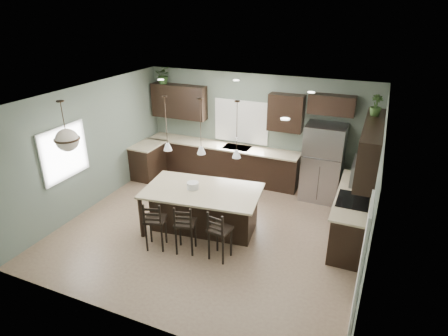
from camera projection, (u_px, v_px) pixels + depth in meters
ground at (212, 228)px, 7.93m from camera, size 6.00×6.00×0.00m
pantry_door at (361, 268)px, 5.14m from camera, size 0.04×0.82×2.04m
window_back at (241, 122)px, 9.75m from camera, size 1.35×0.02×1.00m
window_left at (64, 153)px, 7.70m from camera, size 0.02×1.10×1.00m
left_return_cabs at (148, 161)px, 10.15m from camera, size 0.60×0.90×0.90m
left_return_countertop at (147, 145)px, 9.95m from camera, size 0.66×0.96×0.04m
back_lower_cabs at (221, 162)px, 10.12m from camera, size 4.20×0.60×0.90m
back_countertop at (221, 146)px, 9.91m from camera, size 4.20×0.66×0.04m
sink_inset at (237, 147)px, 9.74m from camera, size 0.70×0.45×0.01m
faucet at (237, 142)px, 9.66m from camera, size 0.02×0.02×0.28m
back_upper_left at (179, 101)px, 10.09m from camera, size 1.55×0.34×0.90m
back_upper_right at (286, 113)px, 9.03m from camera, size 0.85×0.34×0.90m
fridge_header at (332, 105)px, 8.53m from camera, size 1.05×0.34×0.45m
right_lower_cabs at (352, 216)px, 7.51m from camera, size 0.60×2.35×0.90m
right_countertop at (354, 195)px, 7.33m from camera, size 0.66×2.35×0.04m
cooktop at (353, 200)px, 7.09m from camera, size 0.58×0.75×0.02m
wall_oven_front at (335, 220)px, 7.39m from camera, size 0.01×0.72×0.60m
right_upper_cabs at (371, 147)px, 6.87m from camera, size 0.34×2.35×0.90m
microwave at (363, 172)px, 6.81m from camera, size 0.40×0.75×0.40m
refrigerator at (323, 163)px, 8.82m from camera, size 0.90×0.74×1.85m
kitchen_island at (203, 210)px, 7.72m from camera, size 2.48×1.60×0.92m
serving_dish at (193, 185)px, 7.55m from camera, size 0.24×0.24×0.14m
bar_stool_left at (156, 224)px, 7.11m from camera, size 0.48×0.48×1.03m
bar_stool_center at (185, 228)px, 7.01m from camera, size 0.46×0.46×1.02m
bar_stool_right at (220, 234)px, 6.81m from camera, size 0.42×0.42×1.02m
pendant_left at (166, 124)px, 7.18m from camera, size 0.17×0.17×1.10m
pendant_center at (201, 127)px, 7.00m from camera, size 0.17×0.17×1.10m
pendant_right at (237, 130)px, 6.82m from camera, size 0.17×0.17×1.10m
chandelier at (65, 126)px, 6.81m from camera, size 0.47×0.47×0.96m
plant_back_left at (164, 75)px, 9.94m from camera, size 0.52×0.49×0.47m
plant_right_wall at (376, 105)px, 7.07m from camera, size 0.29×0.29×0.40m
room_shell at (211, 154)px, 7.25m from camera, size 6.00×6.00×6.00m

